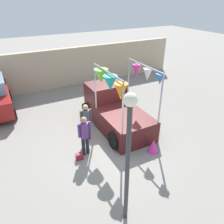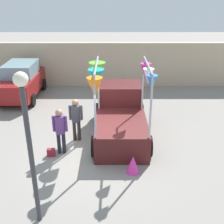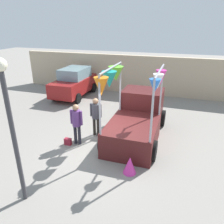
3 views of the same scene
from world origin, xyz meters
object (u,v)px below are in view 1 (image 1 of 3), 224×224
at_px(person_vendor, 86,119).
at_px(street_lamp, 128,146).
at_px(person_customer, 85,132).
at_px(vendor_truck, 114,108).
at_px(handbag, 79,157).
at_px(folded_kite_bundle_magenta, 153,146).

height_order(person_vendor, street_lamp, street_lamp).
distance_m(person_customer, street_lamp, 3.55).
height_order(vendor_truck, person_customer, vendor_truck).
height_order(vendor_truck, handbag, vendor_truck).
bearing_deg(person_vendor, vendor_truck, 19.27).
xyz_separation_m(person_customer, person_vendor, (0.44, 0.94, -0.00)).
height_order(person_vendor, folded_kite_bundle_magenta, person_vendor).
distance_m(person_customer, handbag, 0.99).
xyz_separation_m(street_lamp, folded_kite_bundle_magenta, (2.55, 2.03, -2.27)).
bearing_deg(person_vendor, handbag, -124.81).
bearing_deg(folded_kite_bundle_magenta, vendor_truck, 97.53).
bearing_deg(person_vendor, folded_kite_bundle_magenta, -45.94).
distance_m(vendor_truck, person_customer, 2.63).
xyz_separation_m(person_customer, handbag, (-0.35, -0.20, -0.91)).
relative_size(vendor_truck, person_vendor, 2.40).
xyz_separation_m(vendor_truck, person_customer, (-2.13, -1.53, 0.15)).
distance_m(person_vendor, folded_kite_bundle_magenta, 3.03).
height_order(person_customer, handbag, person_customer).
xyz_separation_m(person_vendor, handbag, (-0.79, -1.14, -0.90)).
xyz_separation_m(handbag, street_lamp, (0.29, -3.01, 2.43)).
distance_m(vendor_truck, person_vendor, 1.79).
relative_size(handbag, folded_kite_bundle_magenta, 0.47).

